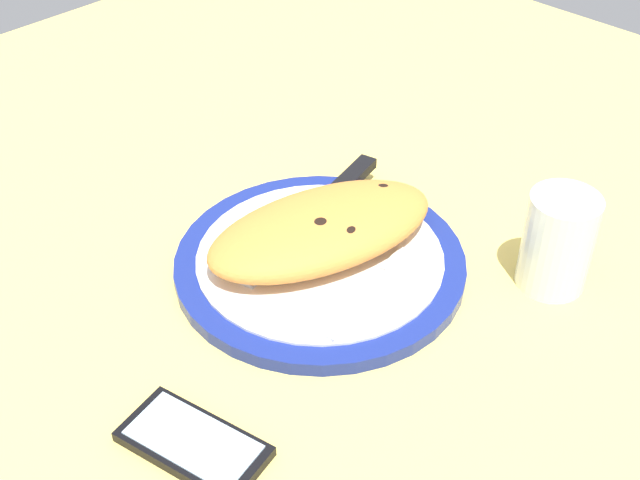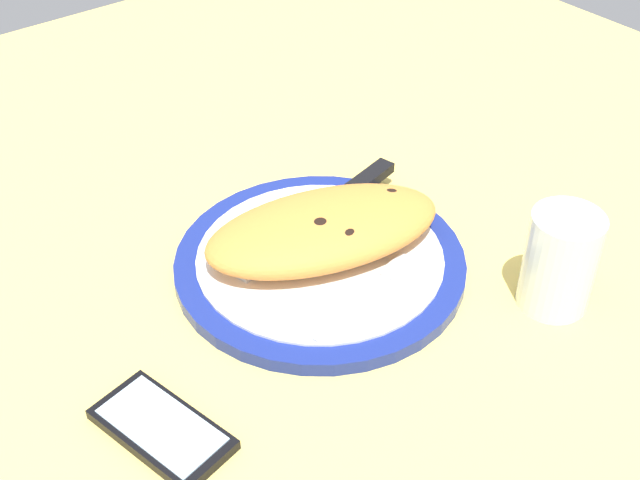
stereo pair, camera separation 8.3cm
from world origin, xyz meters
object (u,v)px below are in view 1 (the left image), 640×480
object	(u,v)px
smartphone	(194,444)
water_glass	(556,247)
fork	(380,284)
knife	(332,198)
plate	(320,262)
calzone	(322,229)

from	to	relation	value
smartphone	water_glass	distance (cm)	39.47
fork	knife	xyz separation A→B (cm)	(6.83, 12.91, 0.29)
knife	water_glass	world-z (taller)	water_glass
plate	knife	bearing A→B (deg)	36.12
plate	smartphone	world-z (taller)	plate
calzone	smartphone	bearing A→B (deg)	-159.52
knife	water_glass	xyz separation A→B (cm)	(7.08, -23.54, 2.22)
plate	calzone	distance (cm)	3.53
calzone	knife	xyz separation A→B (cm)	(6.43, 4.68, -1.79)
plate	knife	size ratio (longest dim) A/B	1.20
fork	smartphone	xyz separation A→B (cm)	(-24.16, -0.94, -1.42)
plate	water_glass	size ratio (longest dim) A/B	2.90
calzone	smartphone	distance (cm)	26.45
calzone	fork	world-z (taller)	calzone
calzone	fork	size ratio (longest dim) A/B	1.81
plate	water_glass	world-z (taller)	water_glass
smartphone	water_glass	size ratio (longest dim) A/B	1.28
knife	water_glass	bearing A→B (deg)	-73.27
calzone	fork	xyz separation A→B (cm)	(-0.40, -8.23, -2.08)
calzone	water_glass	distance (cm)	23.20
knife	smartphone	xyz separation A→B (cm)	(-30.99, -13.85, -1.71)
water_glass	fork	bearing A→B (deg)	142.59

